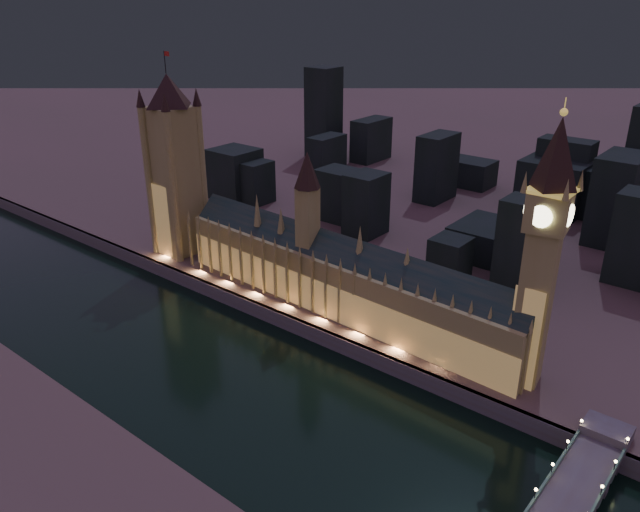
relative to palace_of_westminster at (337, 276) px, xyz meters
The scene contains 7 objects.
ground_plane 67.96m from the palace_of_westminster, 99.63° to the right, with size 2000.00×2000.00×0.00m, color black.
north_bank 458.91m from the palace_of_westminster, 91.31° to the left, with size 2000.00×960.00×8.00m, color #4F443B.
embankment_wall 32.26m from the palace_of_westminster, 116.78° to the right, with size 2000.00×2.50×8.00m, color #4E4644.
palace_of_westminster is the anchor object (origin of this frame).
victoria_tower 126.97m from the palace_of_westminster, behind, with size 31.68×31.68×117.93m.
elizabeth_tower 107.76m from the palace_of_westminster, ahead, with size 18.00×18.00×114.97m.
city_backdrop 190.41m from the palace_of_westminster, 79.83° to the left, with size 483.97×215.63×82.81m.
Camera 1 is at (179.45, -159.89, 157.80)m, focal length 35.00 mm.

